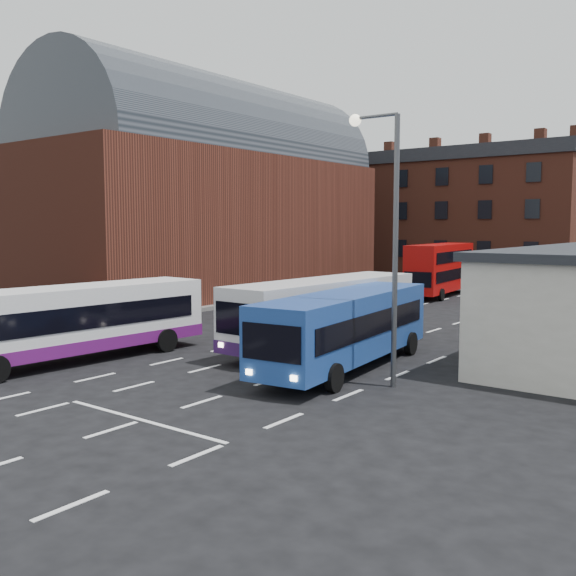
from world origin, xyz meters
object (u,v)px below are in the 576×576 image
Objects in this scene: bus_white_outbound at (76,317)px; bus_blue at (346,324)px; bus_white_inbound at (325,308)px; bus_red_double at (440,269)px; street_lamp at (387,222)px.

bus_blue is at bearing 33.23° from bus_white_outbound.
bus_red_double is (-4.43, 21.71, 0.31)m from bus_white_inbound.
bus_blue is 4.48m from street_lamp.
bus_red_double is 1.11× the size of street_lamp.
street_lamp is at bearing 142.54° from bus_white_inbound.
bus_white_inbound is 1.23× the size of street_lamp.
street_lamp reaches higher than bus_red_double.
bus_white_outbound is at bearing 53.72° from bus_white_inbound.
bus_red_double is 27.70m from street_lamp.
street_lamp is at bearing 21.82° from bus_white_outbound.
street_lamp reaches higher than bus_white_inbound.
street_lamp is at bearing 104.26° from bus_red_double.
bus_white_inbound is at bearing -51.30° from bus_blue.
bus_white_outbound is 12.22m from street_lamp.
bus_white_outbound is at bearing 80.92° from bus_red_double.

